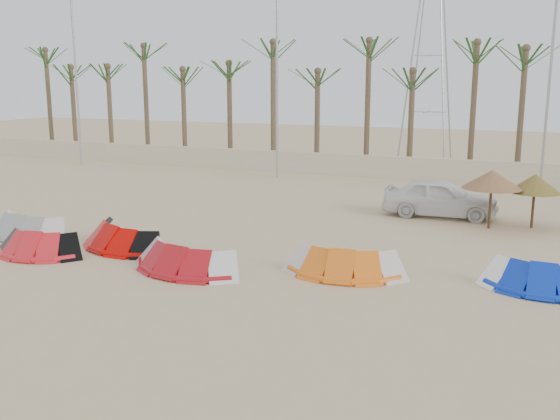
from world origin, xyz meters
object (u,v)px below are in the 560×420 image
at_px(kite_red_right, 190,255).
at_px(kite_orange, 347,259).
at_px(parasol_left, 492,179).
at_px(kite_blue, 543,274).
at_px(parasol_mid, 535,183).
at_px(kite_red_left, 44,242).
at_px(kite_red_mid, 126,234).
at_px(car, 440,198).
at_px(kite_grey, 31,224).

bearing_deg(kite_red_right, kite_orange, 17.72).
bearing_deg(parasol_left, kite_blue, -74.25).
relative_size(parasol_left, parasol_mid, 1.08).
bearing_deg(kite_red_left, kite_red_right, 4.86).
height_order(kite_red_right, parasol_left, parasol_left).
xyz_separation_m(kite_red_mid, car, (9.10, 8.84, 0.36)).
bearing_deg(kite_red_left, parasol_left, 35.52).
bearing_deg(kite_blue, kite_red_left, -170.36).
bearing_deg(parasol_left, kite_grey, -154.08).
height_order(kite_red_left, kite_red_right, same).
height_order(kite_red_left, parasol_mid, parasol_mid).
relative_size(parasol_left, car, 0.49).
xyz_separation_m(kite_red_left, kite_red_mid, (1.84, 1.87, 0.00)).
xyz_separation_m(kite_red_mid, parasol_left, (11.16, 7.40, 1.47)).
xyz_separation_m(kite_red_right, kite_blue, (9.73, 2.09, -0.00)).
relative_size(kite_orange, parasol_mid, 1.71).
height_order(kite_grey, kite_red_left, same).
distance_m(kite_grey, kite_orange, 11.90).
bearing_deg(kite_red_mid, kite_red_left, -134.51).
xyz_separation_m(kite_blue, parasol_mid, (-0.40, 7.44, 1.30)).
bearing_deg(kite_red_mid, parasol_left, 33.57).
distance_m(kite_red_left, kite_red_mid, 2.62).
xyz_separation_m(parasol_mid, car, (-3.56, 0.74, -0.94)).
bearing_deg(kite_red_mid, parasol_mid, 32.61).
distance_m(kite_grey, car, 15.93).
height_order(kite_grey, parasol_left, parasol_left).
distance_m(kite_grey, kite_red_left, 2.94).
relative_size(kite_red_mid, kite_orange, 1.14).
height_order(kite_blue, car, car).
distance_m(kite_red_right, car, 11.79).
xyz_separation_m(kite_red_right, parasol_mid, (9.33, 9.53, 1.30)).
bearing_deg(parasol_left, kite_red_mid, -146.43).
distance_m(kite_red_left, kite_orange, 9.78).
xyz_separation_m(kite_red_right, kite_orange, (4.44, 1.42, -0.00)).
xyz_separation_m(kite_red_left, car, (10.94, 10.71, 0.37)).
bearing_deg(kite_grey, kite_orange, 0.07).
bearing_deg(kite_orange, kite_blue, 7.24).
xyz_separation_m(kite_red_right, parasol_left, (7.83, 8.84, 1.47)).
relative_size(kite_grey, parasol_mid, 1.74).
bearing_deg(kite_orange, kite_red_right, -162.28).
bearing_deg(kite_blue, parasol_mid, 93.10).
bearing_deg(kite_grey, car, 33.83).
bearing_deg(kite_blue, kite_red_right, -167.87).
distance_m(kite_grey, kite_red_mid, 4.14).
xyz_separation_m(kite_orange, kite_blue, (5.29, 0.67, -0.00)).
relative_size(kite_red_left, parasol_left, 1.40).
relative_size(kite_grey, car, 0.78).
distance_m(kite_red_right, parasol_left, 11.90).
bearing_deg(kite_grey, kite_blue, 2.29).
bearing_deg(kite_blue, parasol_left, 105.75).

